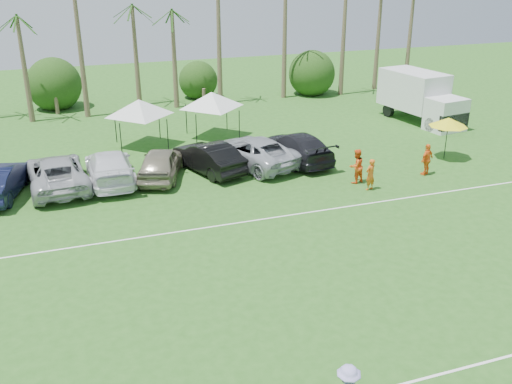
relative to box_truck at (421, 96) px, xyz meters
name	(u,v)px	position (x,y,z in m)	size (l,w,h in m)	color
field_lines	(249,295)	(-19.82, -18.58, -1.94)	(80.00, 12.10, 0.01)	white
palm_tree_4	(73,15)	(-23.82, 11.42, 5.53)	(2.40, 2.40, 8.90)	brown
palm_tree_5	(125,2)	(-19.82, 11.42, 6.40)	(2.40, 2.40, 9.90)	brown
palm_tree_8	(281,9)	(-6.82, 11.42, 5.53)	(2.40, 2.40, 8.90)	brown
bush_tree_1	(55,89)	(-25.82, 12.42, -0.15)	(4.00, 4.00, 4.00)	brown
bush_tree_2	(201,79)	(-13.82, 12.42, -0.15)	(4.00, 4.00, 4.00)	brown
bush_tree_3	(307,72)	(-3.82, 12.42, -0.15)	(4.00, 4.00, 4.00)	brown
sideline_player_a	(370,174)	(-10.45, -10.92, -1.09)	(0.63, 0.41, 1.72)	#D55B17
sideline_player_b	(356,166)	(-10.67, -9.76, -0.99)	(0.94, 0.73, 1.92)	#FC591C
sideline_player_c	(427,159)	(-6.26, -9.96, -1.04)	(1.07, 0.45, 1.82)	orange
box_truck	(421,96)	(0.00, 0.00, 0.00)	(3.66, 7.38, 3.65)	silver
canopy_tent_left	(139,99)	(-20.78, 0.70, 1.18)	(4.52, 4.52, 3.66)	black
canopy_tent_right	(211,92)	(-15.83, 1.21, 1.20)	(4.55, 4.55, 3.68)	black
market_umbrella	(449,122)	(-3.50, -7.93, 0.38)	(2.33, 2.33, 2.59)	black
parked_car_1	(0,181)	(-28.96, -5.44, -1.08)	(1.85, 5.30, 1.74)	#121733
parked_car_2	(56,173)	(-26.18, -5.18, -1.08)	(2.90, 6.28, 1.74)	#A8AAAD
parked_car_3	(110,167)	(-23.40, -5.15, -1.08)	(2.44, 6.01, 1.74)	white
parked_car_4	(161,163)	(-20.62, -5.47, -1.08)	(2.06, 5.12, 1.74)	gray
parked_car_5	(208,157)	(-17.85, -5.36, -1.08)	(1.85, 5.30, 1.74)	black
parked_car_6	(253,151)	(-15.07, -5.23, -1.08)	(2.90, 6.28, 1.74)	#A5A9AE
parked_car_7	(297,147)	(-12.29, -5.31, -1.08)	(2.44, 6.01, 1.74)	black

